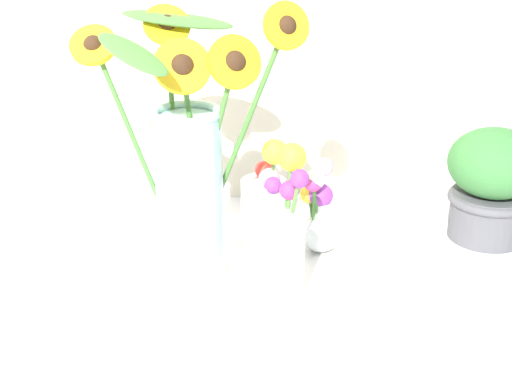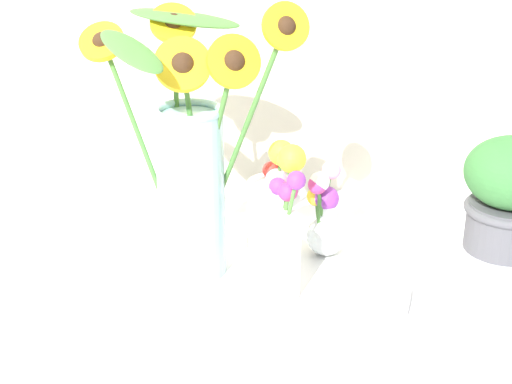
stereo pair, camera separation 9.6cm
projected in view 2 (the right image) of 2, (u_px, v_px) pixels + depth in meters
ground_plane at (278, 299)px, 0.99m from camera, size 6.00×6.00×0.00m
serving_tray at (256, 281)px, 1.02m from camera, size 0.44×0.44×0.02m
mason_jar_sunflowers at (190, 164)px, 0.97m from camera, size 0.30×0.21×0.39m
vase_small_center at (279, 242)px, 0.94m from camera, size 0.08×0.09×0.20m
vase_bulb_right at (325, 217)px, 1.05m from camera, size 0.06×0.06×0.14m
vase_small_back at (271, 205)px, 1.07m from camera, size 0.07×0.07×0.17m
potted_plant at (510, 192)px, 1.09m from camera, size 0.15×0.15×0.18m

